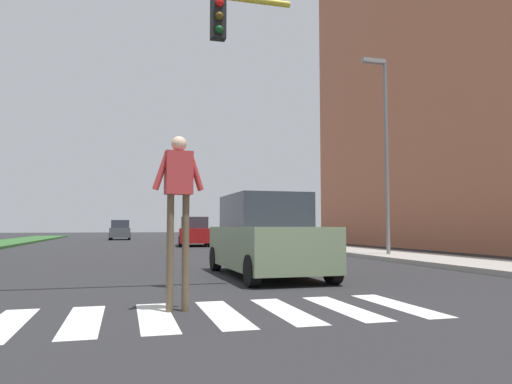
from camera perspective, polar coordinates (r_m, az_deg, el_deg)
The scene contains 8 objects.
ground_plane at distance 27.64m, azimuth -13.63°, elevation -6.46°, with size 140.00×140.00×0.00m, color #262628.
crosswalk at distance 6.69m, azimuth -7.88°, elevation -14.33°, with size 6.75×2.20×0.01m.
sidewalk_right at distance 27.55m, azimuth 6.26°, elevation -6.41°, with size 3.00×64.00×0.15m, color #9E9991.
street_lamp_right at distance 19.08m, azimuth 14.99°, elevation 6.30°, with size 1.02×0.24×7.50m.
pedestrian_performer at distance 6.92m, azimuth -9.21°, elevation -0.20°, with size 0.75×0.27×2.49m.
suv_crossing at distance 11.60m, azimuth 1.15°, elevation -5.41°, with size 2.01×4.62×1.97m.
sedan_midblock at distance 29.69m, azimuth -7.35°, elevation -4.80°, with size 2.28×4.52×1.77m.
sedan_distant at distance 44.74m, azimuth -15.85°, elevation -4.45°, with size 1.83×4.27×1.74m.
Camera 1 is at (-0.87, 2.40, 1.20)m, focal length 33.61 mm.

